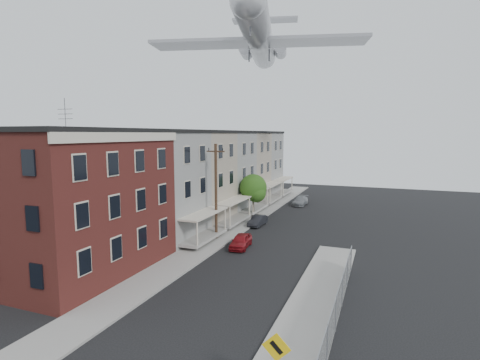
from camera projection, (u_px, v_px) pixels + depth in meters
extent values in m
plane|color=black|center=(161.00, 356.00, 16.73)|extent=(120.00, 120.00, 0.00)
cube|color=gray|center=(240.00, 224.00, 40.91)|extent=(3.00, 62.00, 0.12)
cube|color=gray|center=(309.00, 316.00, 20.30)|extent=(3.00, 26.00, 0.12)
cube|color=gray|center=(253.00, 225.00, 40.38)|extent=(0.15, 62.00, 0.14)
cube|color=gray|center=(283.00, 311.00, 20.82)|extent=(0.15, 26.00, 0.14)
cube|color=black|center=(71.00, 202.00, 26.90)|extent=(10.00, 12.00, 10.00)
cube|color=black|center=(67.00, 130.00, 26.27)|extent=(10.30, 12.30, 0.30)
cube|color=beige|center=(126.00, 137.00, 24.50)|extent=(0.16, 12.20, 0.60)
cylinder|color=#515156|center=(65.00, 114.00, 23.58)|extent=(0.04, 0.04, 2.00)
cube|color=gray|center=(148.00, 186.00, 35.69)|extent=(10.00, 7.00, 10.00)
cube|color=black|center=(147.00, 131.00, 35.06)|extent=(10.25, 7.00, 0.30)
cube|color=gray|center=(204.00, 237.00, 34.12)|extent=(1.80, 6.40, 0.25)
cube|color=beige|center=(204.00, 213.00, 33.85)|extent=(1.90, 6.50, 0.15)
cube|color=gray|center=(185.00, 178.00, 42.17)|extent=(10.00, 7.00, 10.00)
cube|color=black|center=(184.00, 132.00, 41.54)|extent=(10.25, 7.00, 0.30)
cube|color=gray|center=(233.00, 221.00, 40.60)|extent=(1.80, 6.40, 0.25)
cube|color=beige|center=(233.00, 201.00, 40.33)|extent=(1.90, 6.50, 0.15)
cube|color=gray|center=(212.00, 172.00, 48.65)|extent=(10.00, 7.00, 10.00)
cube|color=black|center=(211.00, 132.00, 48.01)|extent=(10.25, 7.00, 0.30)
cube|color=gray|center=(254.00, 209.00, 47.07)|extent=(1.80, 6.40, 0.25)
cube|color=beige|center=(254.00, 191.00, 46.80)|extent=(1.90, 6.50, 0.15)
cube|color=gray|center=(232.00, 167.00, 55.12)|extent=(10.00, 7.00, 10.00)
cube|color=black|center=(232.00, 132.00, 54.49)|extent=(10.25, 7.00, 0.30)
cube|color=gray|center=(270.00, 200.00, 53.55)|extent=(1.80, 6.40, 0.25)
cube|color=beige|center=(270.00, 184.00, 53.28)|extent=(1.90, 6.50, 0.15)
cube|color=gray|center=(248.00, 164.00, 61.60)|extent=(10.00, 7.00, 10.00)
cube|color=black|center=(248.00, 132.00, 60.97)|extent=(10.25, 7.00, 0.30)
cube|color=gray|center=(283.00, 192.00, 60.03)|extent=(1.80, 6.40, 0.25)
cube|color=beige|center=(283.00, 179.00, 59.76)|extent=(1.90, 6.50, 0.15)
cylinder|color=gray|center=(327.00, 345.00, 15.95)|extent=(0.06, 0.06, 1.90)
cylinder|color=gray|center=(336.00, 314.00, 18.73)|extent=(0.06, 0.06, 1.90)
cylinder|color=gray|center=(342.00, 290.00, 21.51)|extent=(0.06, 0.06, 1.90)
cylinder|color=gray|center=(347.00, 273.00, 24.28)|extent=(0.06, 0.06, 1.90)
cylinder|color=gray|center=(351.00, 258.00, 27.06)|extent=(0.06, 0.06, 1.90)
cube|color=gray|center=(336.00, 297.00, 18.62)|extent=(0.04, 18.00, 0.04)
cube|color=gray|center=(336.00, 314.00, 18.73)|extent=(0.02, 18.00, 1.80)
cube|color=yellow|center=(276.00, 347.00, 13.48)|extent=(1.10, 0.03, 1.10)
cube|color=black|center=(276.00, 348.00, 13.47)|extent=(0.52, 0.02, 0.52)
cylinder|color=black|center=(216.00, 192.00, 34.84)|extent=(0.26, 0.26, 9.00)
cube|color=black|center=(216.00, 151.00, 34.38)|extent=(1.80, 0.12, 0.12)
cylinder|color=black|center=(209.00, 149.00, 34.61)|extent=(0.08, 0.08, 0.25)
cylinder|color=black|center=(223.00, 149.00, 34.10)|extent=(0.08, 0.08, 0.25)
cylinder|color=black|center=(253.00, 208.00, 44.43)|extent=(0.24, 0.24, 2.40)
sphere|color=#173E10|center=(253.00, 188.00, 44.14)|extent=(3.20, 3.20, 3.20)
sphere|color=#173E10|center=(256.00, 193.00, 43.75)|extent=(2.24, 2.24, 2.24)
imported|color=maroon|center=(241.00, 241.00, 32.64)|extent=(1.79, 3.69, 1.21)
imported|color=black|center=(258.00, 221.00, 40.52)|extent=(1.33, 3.44, 1.12)
imported|color=gray|center=(300.00, 201.00, 52.24)|extent=(1.74, 4.11, 1.18)
cylinder|color=silver|center=(259.00, 37.00, 42.76)|extent=(8.87, 23.79, 3.16)
sphere|color=silver|center=(248.00, 0.00, 31.07)|extent=(3.16, 3.16, 3.16)
cone|color=silver|center=(265.00, 58.00, 54.45)|extent=(3.79, 3.65, 3.16)
cube|color=#939399|center=(258.00, 43.00, 41.42)|extent=(24.03, 9.83, 0.35)
cylinder|color=#939399|center=(246.00, 51.00, 51.30)|extent=(2.50, 4.22, 1.58)
cylinder|color=#939399|center=(281.00, 51.00, 50.72)|extent=(2.50, 4.22, 1.58)
cube|color=silver|center=(265.00, 37.00, 53.62)|extent=(1.16, 3.70, 5.54)
cube|color=#939399|center=(265.00, 20.00, 54.28)|extent=(9.74, 4.79, 0.25)
cylinder|color=#515156|center=(250.00, 29.00, 33.24)|extent=(0.16, 0.16, 1.19)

